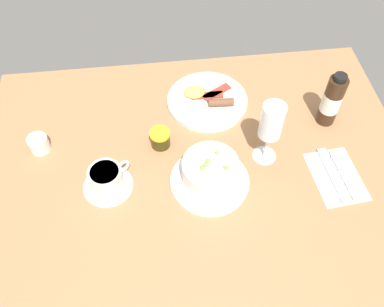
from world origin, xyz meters
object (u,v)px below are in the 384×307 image
Objects in this scene: cutlery_setting at (336,174)px; coffee_cup at (107,179)px; sauce_bottle_brown at (332,101)px; jam_jar at (160,138)px; creamer_jug at (38,143)px; porridge_bowl at (210,173)px; wine_glass at (271,124)px; breakfast_plate at (207,100)px.

coffee_cup is (-56.62, 3.42, 2.81)cm from cutlery_setting.
coffee_cup is at bearing -166.03° from sauce_bottle_brown.
sauce_bottle_brown is at bearing 81.09° from cutlery_setting.
jam_jar is at bearing 40.19° from coffee_cup.
creamer_jug is at bearing -179.27° from sauce_bottle_brown.
porridge_bowl is 1.06× the size of wine_glass.
coffee_cup is at bearing -137.84° from breakfast_plate.
wine_glass is at bearing -152.32° from sauce_bottle_brown.
porridge_bowl is at bearing -50.55° from jam_jar.
breakfast_plate is (-28.65, 28.75, 0.67)cm from cutlery_setting.
wine_glass is at bearing 6.56° from coffee_cup.
porridge_bowl is at bearing -20.29° from creamer_jug.
wine_glass reaches higher than breakfast_plate.
breakfast_plate is (3.16, 27.26, -3.13)cm from porridge_bowl.
sauce_bottle_brown is 0.72× the size of breakfast_plate.
creamer_jug is 59.49cm from wine_glass.
jam_jar is 0.32× the size of sauce_bottle_brown.
breakfast_plate is at bearing 134.90° from cutlery_setting.
porridge_bowl is at bearing -156.80° from wine_glass.
coffee_cup is 37.80cm from breakfast_plate.
sauce_bottle_brown reaches higher than coffee_cup.
coffee_cup is at bearing 176.54° from cutlery_setting.
cutlery_setting is 76.38cm from creamer_jug.
breakfast_plate is at bearing 14.14° from creamer_jug.
jam_jar is at bearing 129.45° from porridge_bowl.
creamer_jug is at bearing 142.14° from coffee_cup.
wine_glass is 1.11× the size of sauce_bottle_brown.
cutlery_setting is 1.42× the size of coffee_cup.
wine_glass reaches higher than sauce_bottle_brown.
cutlery_setting is 0.95× the size of wine_glass.
porridge_bowl is 1.12× the size of cutlery_setting.
sauce_bottle_brown is at bearing 25.75° from porridge_bowl.
creamer_jug is (-74.39, 17.23, 1.97)cm from cutlery_setting.
cutlery_setting is 1.05× the size of sauce_bottle_brown.
sauce_bottle_brown is 33.89cm from breakfast_plate.
coffee_cup is 61.46cm from sauce_bottle_brown.
cutlery_setting is at bearing -98.91° from sauce_bottle_brown.
coffee_cup is 0.67× the size of wine_glass.
breakfast_plate is at bearing 161.50° from sauce_bottle_brown.
sauce_bottle_brown reaches higher than breakfast_plate.
cutlery_setting is 22.19cm from wine_glass.
breakfast_plate reaches higher than cutlery_setting.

